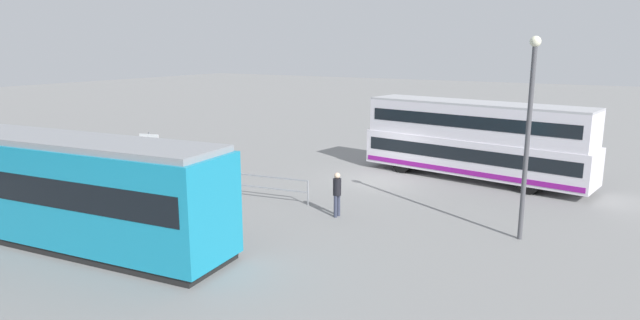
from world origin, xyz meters
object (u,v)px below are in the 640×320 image
(tram_yellow, at_px, (35,184))
(pedestrian_near_railing, at_px, (204,174))
(info_sign, at_px, (150,146))
(street_lamp, at_px, (529,124))
(double_decker_bus, at_px, (475,140))
(pedestrian_crossing, at_px, (337,191))

(tram_yellow, distance_m, pedestrian_near_railing, 7.07)
(pedestrian_near_railing, height_order, info_sign, info_sign)
(info_sign, distance_m, street_lamp, 18.04)
(tram_yellow, relative_size, pedestrian_near_railing, 9.11)
(info_sign, height_order, street_lamp, street_lamp)
(double_decker_bus, height_order, tram_yellow, double_decker_bus)
(tram_yellow, relative_size, info_sign, 6.58)
(tram_yellow, bearing_deg, pedestrian_near_railing, -101.65)
(double_decker_bus, bearing_deg, info_sign, 29.67)
(info_sign, bearing_deg, double_decker_bus, -150.33)
(tram_yellow, distance_m, pedestrian_crossing, 10.81)
(double_decker_bus, height_order, street_lamp, street_lamp)
(info_sign, bearing_deg, street_lamp, -179.08)
(tram_yellow, height_order, info_sign, tram_yellow)
(pedestrian_crossing, height_order, street_lamp, street_lamp)
(pedestrian_crossing, height_order, info_sign, info_sign)
(double_decker_bus, distance_m, pedestrian_crossing, 9.34)
(tram_yellow, bearing_deg, double_decker_bus, -124.12)
(double_decker_bus, bearing_deg, pedestrian_crossing, 71.58)
(tram_yellow, distance_m, info_sign, 8.66)
(double_decker_bus, relative_size, tram_yellow, 0.75)
(double_decker_bus, distance_m, street_lamp, 8.86)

